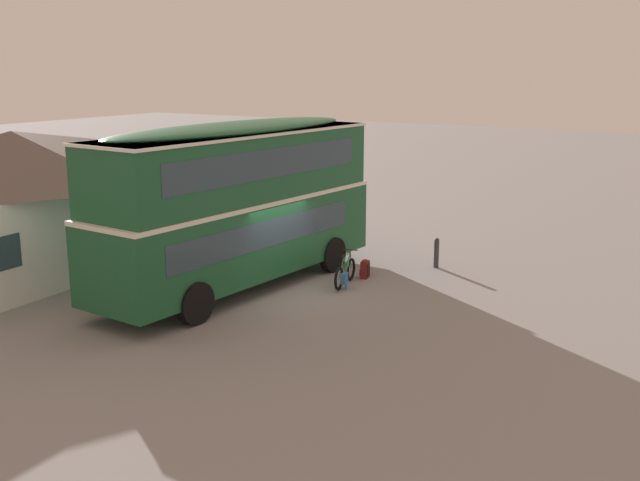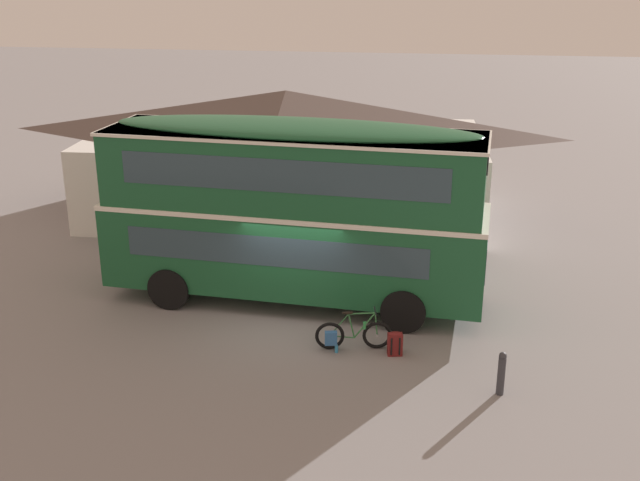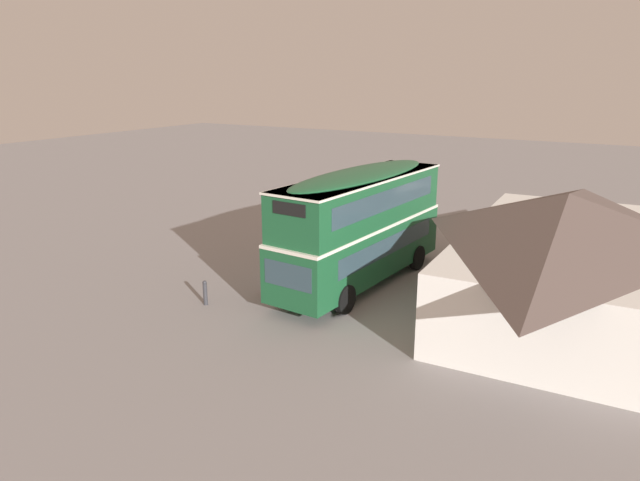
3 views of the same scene
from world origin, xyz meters
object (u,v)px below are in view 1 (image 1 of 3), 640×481
water_bottle_blue_sports (346,286)px  kerb_bollard (436,252)px  backpack_on_ground (365,269)px  double_decker_bus (238,198)px  touring_bicycle (345,273)px

water_bottle_blue_sports → kerb_bollard: size_ratio=0.22×
water_bottle_blue_sports → backpack_on_ground: bearing=3.9°
backpack_on_ground → water_bottle_blue_sports: size_ratio=2.72×
backpack_on_ground → water_bottle_blue_sports: bearing=-176.1°
double_decker_bus → water_bottle_blue_sports: double_decker_bus is taller
touring_bicycle → backpack_on_ground: bearing=-6.8°
touring_bicycle → backpack_on_ground: (1.02, -0.12, -0.07)m
kerb_bollard → backpack_on_ground: bearing=148.3°
double_decker_bus → touring_bicycle: size_ratio=5.63×
kerb_bollard → double_decker_bus: bearing=141.3°
backpack_on_ground → double_decker_bus: bearing=136.5°
kerb_bollard → water_bottle_blue_sports: bearing=160.0°
backpack_on_ground → kerb_bollard: (2.25, -1.39, 0.20)m
touring_bicycle → kerb_bollard: bearing=-24.8°
backpack_on_ground → water_bottle_blue_sports: backpack_on_ground is taller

